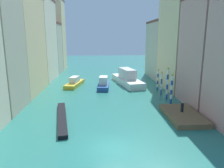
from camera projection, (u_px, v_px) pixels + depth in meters
The scene contains 18 objects.
ground_plane at pixel (104, 87), 43.01m from camera, with size 154.00×154.00×0.00m, color #28756B.
building_left_2 at pixel (19, 44), 36.66m from camera, with size 6.41×12.03×17.31m.
building_left_3 at pixel (38, 39), 48.25m from camera, with size 6.41×11.94×18.58m.
building_left_4 at pixel (49, 48), 58.39m from camera, with size 6.41×7.46×13.70m.
building_left_5 at pixel (54, 35), 65.20m from camera, with size 6.41×7.19×20.90m.
building_right_1 at pixel (210, 51), 29.98m from camera, with size 6.41×8.42×15.61m.
building_right_2 at pixel (183, 37), 39.73m from camera, with size 6.41×11.81×19.65m.
building_right_3 at pixel (163, 50), 51.75m from camera, with size 6.41×11.68×13.67m.
waterfront_dock at pixel (183, 115), 26.37m from camera, with size 3.96×7.42×0.62m.
person_on_dock at pixel (182, 107), 26.53m from camera, with size 0.36×0.36×1.37m.
mooring_pole_0 at pixel (172, 88), 31.53m from camera, with size 0.36×0.36×4.56m.
mooring_pole_1 at pixel (167, 83), 33.79m from camera, with size 0.34×0.34×5.14m.
mooring_pole_2 at pixel (161, 83), 36.47m from camera, with size 0.28×0.28×4.01m.
mooring_pole_3 at pixel (158, 80), 39.46m from camera, with size 0.32×0.32×4.07m.
vaporetto_white at pixel (127, 79), 45.17m from camera, with size 5.72×12.85×3.30m.
gondola_black at pixel (62, 118), 25.74m from camera, with size 2.95×10.90×0.44m.
motorboat_0 at pixel (103, 84), 41.61m from camera, with size 2.54×6.69×2.31m.
motorboat_1 at pixel (75, 83), 43.67m from camera, with size 3.66×7.73×1.90m.
Camera 1 is at (-1.01, -17.42, 9.73)m, focal length 34.07 mm.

